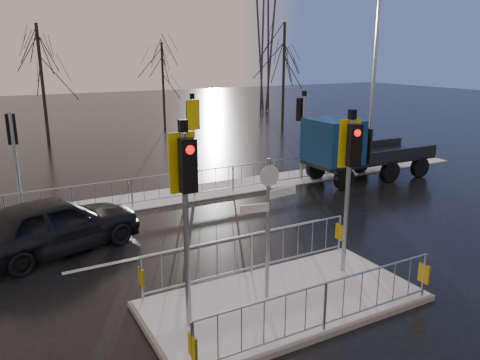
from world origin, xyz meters
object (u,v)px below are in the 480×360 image
flatbed_truck (348,148)px  car_far_lane (54,225)px  traffic_island (283,287)px  street_lamp_right (375,73)px

flatbed_truck → car_far_lane: bearing=-171.2°
flatbed_truck → traffic_island: bearing=-138.4°
traffic_island → car_far_lane: traffic_island is taller
car_far_lane → flatbed_truck: (11.87, 1.84, 0.64)m
traffic_island → car_far_lane: size_ratio=1.30×
car_far_lane → traffic_island: bearing=-160.3°
car_far_lane → flatbed_truck: size_ratio=0.79×
traffic_island → flatbed_truck: (7.98, 7.09, 1.04)m
traffic_island → flatbed_truck: size_ratio=1.03×
traffic_island → street_lamp_right: 14.14m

